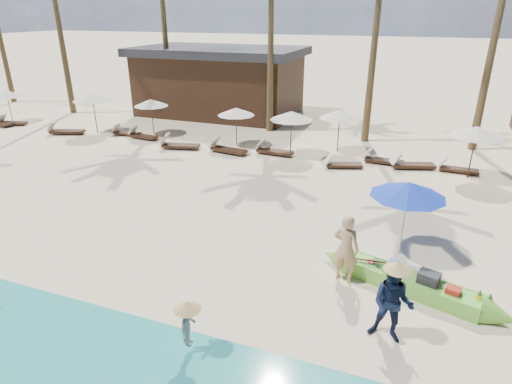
% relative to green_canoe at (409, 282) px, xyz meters
% --- Properties ---
extents(ground, '(240.00, 240.00, 0.00)m').
position_rel_green_canoe_xyz_m(ground, '(-4.94, -0.74, -0.23)').
color(ground, beige).
rests_on(ground, ground).
extents(green_canoe, '(5.24, 1.93, 0.69)m').
position_rel_green_canoe_xyz_m(green_canoe, '(0.00, 0.00, 0.00)').
color(green_canoe, '#6DC63C').
rests_on(green_canoe, ground).
extents(tourist, '(0.75, 0.57, 1.86)m').
position_rel_green_canoe_xyz_m(tourist, '(-1.62, -0.09, 0.70)').
color(tourist, tan).
rests_on(tourist, ground).
extents(vendor_green, '(0.94, 0.77, 1.78)m').
position_rel_green_canoe_xyz_m(vendor_green, '(-0.35, -1.95, 0.66)').
color(vendor_green, '#141C38').
rests_on(vendor_green, ground).
extents(vendor_yellow, '(0.43, 0.65, 0.94)m').
position_rel_green_canoe_xyz_m(vendor_yellow, '(-4.13, -3.76, 0.42)').
color(vendor_yellow, gray).
rests_on(vendor_yellow, ground).
extents(blue_umbrella, '(2.06, 2.06, 2.21)m').
position_rel_green_canoe_xyz_m(blue_umbrella, '(-0.33, 1.79, 1.77)').
color(blue_umbrella, '#99999E').
rests_on(blue_umbrella, ground).
extents(resort_parasol_1, '(1.88, 1.88, 1.93)m').
position_rel_green_canoe_xyz_m(resort_parasol_1, '(-24.30, 9.92, 1.51)').
color(resort_parasol_1, '#362416').
rests_on(resort_parasol_1, ground).
extents(lounger_1_right, '(1.74, 0.84, 0.57)m').
position_rel_green_canoe_xyz_m(lounger_1_right, '(-23.53, 9.18, -0.04)').
color(lounger_1_right, '#362416').
rests_on(lounger_1_right, ground).
extents(resort_parasol_2, '(2.20, 2.20, 2.27)m').
position_rel_green_canoe_xyz_m(resort_parasol_2, '(-17.46, 9.63, 1.82)').
color(resort_parasol_2, '#362416').
rests_on(resort_parasol_2, ground).
extents(lounger_2_left, '(2.06, 1.24, 0.67)m').
position_rel_green_canoe_xyz_m(lounger_2_left, '(-18.91, 8.65, -0.01)').
color(lounger_2_left, '#362416').
rests_on(lounger_2_left, ground).
extents(resort_parasol_3, '(1.90, 1.90, 1.96)m').
position_rel_green_canoe_xyz_m(resort_parasol_3, '(-14.27, 10.54, 1.53)').
color(resort_parasol_3, '#362416').
rests_on(resort_parasol_3, ground).
extents(lounger_3_left, '(1.66, 0.59, 0.56)m').
position_rel_green_canoe_xyz_m(lounger_3_left, '(-15.55, 9.67, -0.04)').
color(lounger_3_left, '#362416').
rests_on(lounger_3_left, ground).
extents(lounger_3_right, '(1.75, 0.69, 0.58)m').
position_rel_green_canoe_xyz_m(lounger_3_right, '(-14.29, 9.41, -0.04)').
color(lounger_3_right, '#362416').
rests_on(lounger_3_right, ground).
extents(resort_parasol_4, '(1.90, 1.90, 1.96)m').
position_rel_green_canoe_xyz_m(resort_parasol_4, '(-8.94, 10.09, 1.54)').
color(resort_parasol_4, '#362416').
rests_on(resort_parasol_4, ground).
extents(lounger_4_left, '(2.07, 1.04, 0.67)m').
position_rel_green_canoe_xyz_m(lounger_4_left, '(-11.48, 8.48, -0.01)').
color(lounger_4_left, '#362416').
rests_on(lounger_4_left, ground).
extents(lounger_4_right, '(1.99, 0.86, 0.66)m').
position_rel_green_canoe_xyz_m(lounger_4_right, '(-8.91, 8.72, -0.01)').
color(lounger_4_right, '#362416').
rests_on(lounger_4_right, ground).
extents(resort_parasol_5, '(2.07, 2.07, 2.13)m').
position_rel_green_canoe_xyz_m(resort_parasol_5, '(-5.87, 9.54, 1.69)').
color(resort_parasol_5, '#362416').
rests_on(resort_parasol_5, ground).
extents(lounger_5_left, '(1.92, 0.70, 0.64)m').
position_rel_green_canoe_xyz_m(lounger_5_left, '(-6.69, 9.28, -0.02)').
color(lounger_5_left, '#362416').
rests_on(lounger_5_left, ground).
extents(resort_parasol_6, '(2.02, 2.02, 2.08)m').
position_rel_green_canoe_xyz_m(resort_parasol_6, '(-3.82, 10.88, 1.64)').
color(resort_parasol_6, '#362416').
rests_on(resort_parasol_6, ground).
extents(lounger_6_left, '(1.75, 1.03, 0.57)m').
position_rel_green_canoe_xyz_m(lounger_6_left, '(-3.20, 8.50, -0.04)').
color(lounger_6_left, '#362416').
rests_on(lounger_6_left, ground).
extents(lounger_6_right, '(1.84, 0.66, 0.61)m').
position_rel_green_canoe_xyz_m(lounger_6_right, '(-1.59, 9.75, -0.03)').
color(lounger_6_right, '#362416').
rests_on(lounger_6_right, ground).
extents(resort_parasol_7, '(2.15, 2.15, 2.21)m').
position_rel_green_canoe_xyz_m(resort_parasol_7, '(1.99, 9.14, 1.76)').
color(resort_parasol_7, '#362416').
rests_on(resort_parasol_7, ground).
extents(lounger_7_left, '(2.03, 1.15, 0.66)m').
position_rel_green_canoe_xyz_m(lounger_7_left, '(-0.33, 9.48, -0.01)').
color(lounger_7_left, '#362416').
rests_on(lounger_7_left, ground).
extents(lounger_7_right, '(1.68, 0.58, 0.57)m').
position_rel_green_canoe_xyz_m(lounger_7_right, '(1.54, 9.69, -0.04)').
color(lounger_7_right, '#362416').
rests_on(lounger_7_right, ground).
extents(pavilion_west, '(10.80, 6.60, 4.30)m').
position_rel_green_canoe_xyz_m(pavilion_west, '(-12.94, 16.76, 1.96)').
color(pavilion_west, '#362416').
rests_on(pavilion_west, ground).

